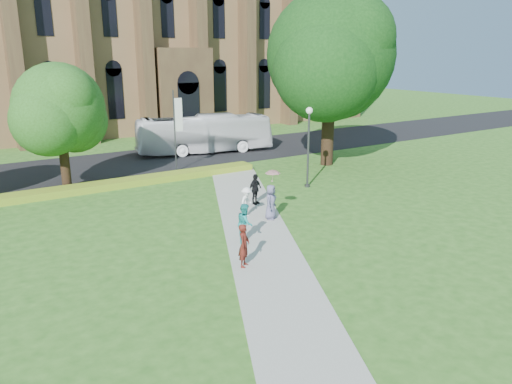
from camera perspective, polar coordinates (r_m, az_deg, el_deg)
ground at (r=23.96m, az=1.42°, el=-5.37°), size 160.00×160.00×0.00m
road at (r=41.39m, az=-14.30°, el=3.25°), size 160.00×10.00×0.02m
footpath at (r=24.74m, az=0.12°, el=-4.63°), size 15.58×28.54×0.04m
flower_hedge at (r=34.44m, az=-13.81°, el=1.17°), size 18.00×1.40×0.45m
cathedral at (r=62.58m, az=-12.18°, el=19.44°), size 52.60×18.25×28.00m
streetlamp at (r=32.49m, az=6.03°, el=6.22°), size 0.44×0.44×5.24m
large_tree at (r=39.02m, az=8.54°, el=15.21°), size 9.60×9.60×13.20m
street_tree_1 at (r=33.80m, az=-21.59°, el=8.89°), size 5.60×5.60×8.05m
banner_pole_0 at (r=37.12m, az=-9.13°, el=7.45°), size 0.70×0.10×6.00m
tour_coach at (r=44.22m, az=-5.92°, el=6.63°), size 12.17×5.12×3.30m
pedestrian_0 at (r=20.62m, az=-1.38°, el=-6.12°), size 0.79×0.78×1.84m
pedestrian_1 at (r=23.19m, az=-1.26°, el=-3.55°), size 1.06×1.14×1.86m
pedestrian_2 at (r=26.76m, az=-1.08°, el=-1.15°), size 1.21×1.09×1.63m
pedestrian_3 at (r=28.93m, az=-0.11°, el=0.33°), size 1.13×0.74×1.79m
pedestrian_4 at (r=26.36m, az=1.70°, el=-1.14°), size 1.09×1.03×1.87m
parasol at (r=26.20m, az=1.92°, el=1.63°), size 0.87×0.87×0.67m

